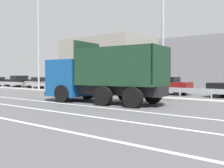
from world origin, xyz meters
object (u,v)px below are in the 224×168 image
street_lamp_1 (37,38)px  parked_car_3 (76,83)px  dump_truck (91,80)px  parked_car_2 (43,83)px  street_lamp_2 (162,12)px  parked_car_5 (166,85)px  parked_car_4 (110,85)px  median_road_sign (84,80)px  parked_car_1 (19,81)px

street_lamp_1 → parked_car_3: 6.26m
dump_truck → parked_car_2: 17.01m
street_lamp_2 → parked_car_3: street_lamp_2 is taller
street_lamp_2 → parked_car_5: size_ratio=2.51×
dump_truck → parked_car_4: bearing=26.9°
parked_car_5 → street_lamp_2: bearing=-159.7°
parked_car_3 → parked_car_4: (4.58, 0.17, -0.08)m
median_road_sign → parked_car_1: size_ratio=0.51×
street_lamp_2 → parked_car_1: 24.30m
parked_car_2 → dump_truck: bearing=63.2°
street_lamp_1 → dump_truck: bearing=-19.0°
street_lamp_1 → parked_car_1: street_lamp_1 is taller
parked_car_1 → parked_car_5: (21.45, 0.33, -0.00)m
dump_truck → street_lamp_2: (2.76, 3.69, 4.35)m
parked_car_1 → parked_car_3: parked_car_1 is taller
median_road_sign → street_lamp_2: street_lamp_2 is taller
parked_car_1 → street_lamp_1: bearing=-108.2°
street_lamp_2 → dump_truck: bearing=-126.8°
parked_car_4 → parked_car_5: 6.00m
parked_car_1 → parked_car_2: 5.50m
parked_car_5 → median_road_sign: bearing=128.6°
dump_truck → parked_car_1: (-20.66, 7.89, -0.57)m
street_lamp_1 → parked_car_4: size_ratio=2.38×
parked_car_5 → parked_car_2: bearing=88.7°
parked_car_1 → parked_car_2: parked_car_1 is taller
parked_car_4 → parked_car_5: size_ratio=0.95×
median_road_sign → parked_car_4: (-0.95, 4.46, -0.55)m
dump_truck → street_lamp_2: 6.34m
parked_car_4 → parked_car_5: bearing=-86.6°
street_lamp_2 → parked_car_5: (-1.98, 4.53, -4.93)m
median_road_sign → street_lamp_2: 8.33m
parked_car_1 → parked_car_5: 21.45m
median_road_sign → parked_car_4: 4.60m
street_lamp_2 → parked_car_2: bearing=167.5°
street_lamp_2 → parked_car_2: (-17.93, 3.97, -5.01)m
parked_car_4 → parked_car_2: bearing=95.6°
median_road_sign → street_lamp_2: size_ratio=0.21×
median_road_sign → parked_car_1: median_road_sign is taller
median_road_sign → parked_car_4: size_ratio=0.56×
parked_car_3 → street_lamp_1: bearing=-7.7°
parked_car_2 → parked_car_4: size_ratio=1.22×
dump_truck → median_road_sign: (-4.27, 3.70, -0.12)m
parked_car_4 → parked_car_3: bearing=95.0°
street_lamp_1 → parked_car_4: street_lamp_1 is taller
median_road_sign → street_lamp_1: (-6.31, -0.05, 3.97)m
street_lamp_1 → parked_car_2: (-4.59, 4.03, -4.50)m
parked_car_2 → parked_car_5: (15.95, 0.56, 0.08)m
parked_car_3 → parked_car_5: bearing=93.8°
parked_car_5 → parked_car_1: bearing=87.6°
dump_truck → street_lamp_1: size_ratio=0.81×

